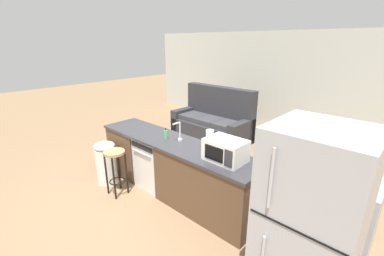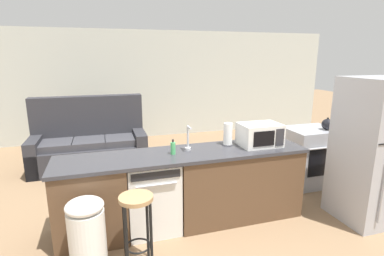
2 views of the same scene
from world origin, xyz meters
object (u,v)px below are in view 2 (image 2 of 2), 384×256
Objects in this scene: dishwasher at (152,195)px; trash_bin at (87,235)px; kettle at (327,124)px; paper_towel_roll at (228,134)px; microwave at (260,135)px; stove_range at (309,156)px; soap_bottle at (173,148)px; bar_stool at (137,216)px; couch at (90,144)px; refrigerator at (373,151)px.

dishwasher reaches higher than trash_bin.
kettle is at bearing 15.57° from trash_bin.
paper_towel_roll is 0.38× the size of trash_bin.
paper_towel_roll reaches higher than dishwasher.
paper_towel_roll reaches higher than microwave.
dishwasher is 0.93× the size of stove_range.
stove_range is 4.39× the size of kettle.
soap_bottle is 0.91m from bar_stool.
bar_stool is at bearing -157.60° from stove_range.
dishwasher is 4.10× the size of kettle.
paper_towel_roll is 0.76m from soap_bottle.
microwave is at bearing -163.13° from kettle.
kettle is (1.77, 0.28, -0.05)m from paper_towel_roll.
couch is at bearing 149.86° from kettle.
dishwasher is 2.70m from refrigerator.
refrigerator reaches higher than couch.
refrigerator is 3.52× the size of microwave.
paper_towel_roll is 1.55m from bar_stool.
soap_bottle is at bearing -168.56° from paper_towel_roll.
couch reaches higher than microwave.
microwave is at bearing -155.91° from stove_range.
refrigerator is 2.87m from bar_stool.
couch reaches higher than trash_bin.
microwave is 2.25m from trash_bin.
soap_bottle reaches higher than bar_stool.
paper_towel_roll is 1.60× the size of soap_bottle.
refrigerator is 4.52m from couch.
refrigerator is 2.41m from soap_bottle.
stove_range is 1.47m from microwave.
refrigerator is at bearing -23.30° from paper_towel_roll.
couch reaches higher than bar_stool.
refrigerator is at bearing -90.01° from stove_range.
soap_bottle is at bearing 167.07° from refrigerator.
soap_bottle is at bearing -166.58° from stove_range.
trash_bin is at bearing -158.13° from paper_towel_roll.
kettle is at bearing -30.14° from couch.
paper_towel_roll is at bearing -170.90° from kettle.
stove_range is at bearing 22.40° from bar_stool.
trash_bin is (-0.71, -0.55, -0.04)m from dishwasher.
bar_stool is (-1.25, -0.77, -0.50)m from paper_towel_roll.
kettle reaches higher than trash_bin.
refrigerator is 1.75m from paper_towel_roll.
refrigerator is (-0.00, -1.10, 0.43)m from stove_range.
kettle is 0.10× the size of couch.
dishwasher is 2.98× the size of paper_towel_roll.
kettle is (1.40, 0.42, -0.05)m from microwave.
dishwasher is 1.50m from microwave.
stove_range is 1.22× the size of bar_stool.
couch is at bearing 130.62° from microwave.
microwave is at bearing 21.09° from bar_stool.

